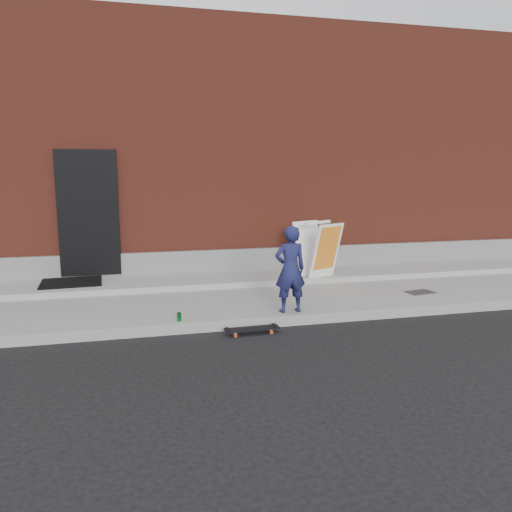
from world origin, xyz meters
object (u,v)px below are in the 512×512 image
object	(u,v)px
child	(290,269)
pizza_sign	(318,249)
skateboard	(252,329)
soda_can	(179,317)

from	to	relation	value
child	pizza_sign	xyz separation A→B (m)	(1.11, 1.80, -0.02)
child	skateboard	bearing A→B (deg)	30.85
child	soda_can	xyz separation A→B (m)	(-1.58, -0.08, -0.56)
skateboard	soda_can	size ratio (longest dim) A/B	6.13
child	skateboard	world-z (taller)	child
skateboard	soda_can	world-z (taller)	soda_can
skateboard	soda_can	distance (m)	1.00
soda_can	skateboard	bearing A→B (deg)	-18.77
skateboard	pizza_sign	xyz separation A→B (m)	(1.76, 2.20, 0.69)
soda_can	pizza_sign	bearing A→B (deg)	34.95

